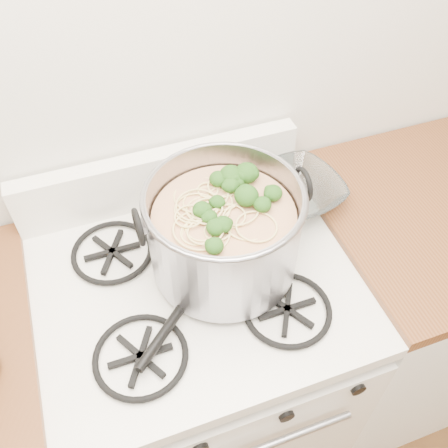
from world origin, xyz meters
The scene contains 6 objects.
gas_range centered at (0.00, 1.26, 0.44)m, with size 0.76×0.66×0.92m.
counter_left centered at (-0.51, 1.26, 0.46)m, with size 0.25×0.65×0.92m.
counter_right centered at (0.88, 1.26, 0.46)m, with size 1.00×0.65×0.92m.
stock_pot centered at (0.08, 1.28, 1.03)m, with size 0.38×0.35×0.24m.
spatula centered at (0.01, 1.25, 0.94)m, with size 0.29×0.31×0.02m, color black, non-canonical shape.
glass_bowl centered at (0.33, 1.42, 0.94)m, with size 0.10×0.10×0.02m, color white.
Camera 1 is at (-0.17, 0.59, 1.88)m, focal length 40.00 mm.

